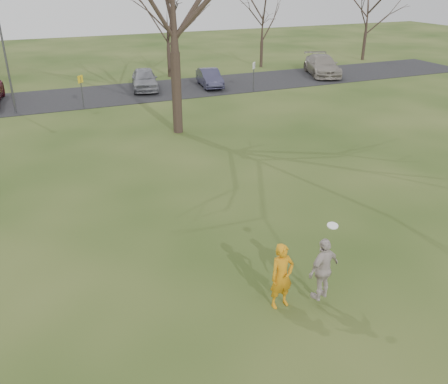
% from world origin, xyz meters
% --- Properties ---
extents(ground, '(120.00, 120.00, 0.00)m').
position_xyz_m(ground, '(0.00, 0.00, 0.00)').
color(ground, '#1E380F').
rests_on(ground, ground).
extents(parking_strip, '(62.00, 6.50, 0.04)m').
position_xyz_m(parking_strip, '(0.00, 25.00, 0.02)').
color(parking_strip, black).
rests_on(parking_strip, ground).
extents(player_defender, '(0.68, 0.47, 1.80)m').
position_xyz_m(player_defender, '(-0.13, -0.01, 0.90)').
color(player_defender, orange).
rests_on(player_defender, ground).
extents(car_4, '(2.61, 4.68, 1.50)m').
position_xyz_m(car_4, '(2.90, 25.58, 0.79)').
color(car_4, gray).
rests_on(car_4, parking_strip).
extents(car_5, '(1.90, 4.04, 1.28)m').
position_xyz_m(car_5, '(7.64, 24.64, 0.68)').
color(car_5, '#33324B').
rests_on(car_5, parking_strip).
extents(car_7, '(3.90, 5.90, 1.59)m').
position_xyz_m(car_7, '(17.86, 24.99, 0.83)').
color(car_7, gray).
rests_on(car_7, parking_strip).
extents(catching_play, '(1.09, 0.68, 2.12)m').
position_xyz_m(catching_play, '(0.85, -0.37, 1.09)').
color(catching_play, '#BBADA8').
rests_on(catching_play, ground).
extents(lamp_post, '(0.34, 0.34, 6.27)m').
position_xyz_m(lamp_post, '(-6.00, 22.50, 3.97)').
color(lamp_post, '#47474C').
rests_on(lamp_post, ground).
extents(sign_yellow, '(0.35, 0.35, 2.08)m').
position_xyz_m(sign_yellow, '(-2.00, 22.00, 1.45)').
color(sign_yellow, '#47474C').
rests_on(sign_yellow, ground).
extents(sign_white, '(0.35, 0.35, 2.08)m').
position_xyz_m(sign_white, '(10.00, 22.00, 1.45)').
color(sign_white, '#47474C').
rests_on(sign_white, ground).
extents(small_tree_row, '(55.00, 5.90, 8.50)m').
position_xyz_m(small_tree_row, '(4.38, 30.06, 3.89)').
color(small_tree_row, '#352821').
rests_on(small_tree_row, ground).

